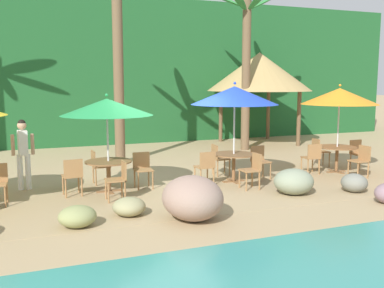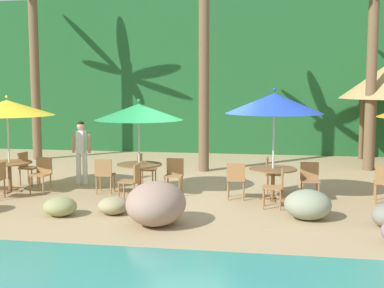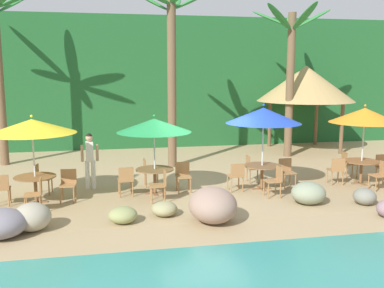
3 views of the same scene
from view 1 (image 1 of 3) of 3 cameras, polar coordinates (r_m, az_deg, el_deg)
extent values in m
plane|color=tan|center=(11.04, -3.34, -5.56)|extent=(120.00, 120.00, 0.00)
cube|color=tan|center=(11.04, -3.34, -5.54)|extent=(18.00, 5.20, 0.01)
cube|color=#1E5628|center=(19.49, -11.77, 9.08)|extent=(28.00, 2.40, 6.00)
ellipsoid|color=gray|center=(8.44, 0.07, -6.92)|extent=(1.14, 1.33, 0.84)
ellipsoid|color=#938F64|center=(8.82, -8.08, -7.95)|extent=(0.64, 0.66, 0.36)
ellipsoid|color=gray|center=(10.57, 12.90, -4.71)|extent=(0.93, 0.88, 0.60)
ellipsoid|color=#8A9058|center=(8.33, -14.48, -8.98)|extent=(0.68, 0.65, 0.39)
ellipsoid|color=gray|center=(11.20, 20.08, -4.70)|extent=(0.60, 0.63, 0.44)
cylinder|color=#9E7042|center=(10.03, -22.83, -6.27)|extent=(0.04, 0.04, 0.45)
cylinder|color=#9E7042|center=(10.38, -22.61, -5.79)|extent=(0.04, 0.04, 0.45)
cylinder|color=silver|center=(10.58, -10.73, -0.47)|extent=(0.04, 0.04, 2.11)
cone|color=#238E47|center=(10.48, -10.86, 4.69)|extent=(2.14, 2.14, 0.39)
sphere|color=#238E47|center=(10.47, -10.90, 6.19)|extent=(0.07, 0.07, 0.07)
cube|color=brown|center=(10.78, -10.58, -5.94)|extent=(0.60, 0.12, 0.03)
cube|color=brown|center=(10.78, -10.58, -5.94)|extent=(0.12, 0.60, 0.03)
cylinder|color=brown|center=(10.70, -10.63, -4.10)|extent=(0.09, 0.09, 0.71)
cylinder|color=brown|center=(10.63, -10.68, -2.23)|extent=(1.10, 1.10, 0.03)
cylinder|color=#9E7042|center=(10.80, -5.05, -4.67)|extent=(0.04, 0.04, 0.45)
cylinder|color=#9E7042|center=(10.71, -6.88, -4.81)|extent=(0.04, 0.04, 0.45)
cylinder|color=#9E7042|center=(11.13, -5.57, -4.29)|extent=(0.04, 0.04, 0.45)
cylinder|color=#9E7042|center=(11.04, -7.36, -4.42)|extent=(0.04, 0.04, 0.45)
cube|color=#9E7042|center=(10.87, -6.23, -3.31)|extent=(0.42, 0.42, 0.03)
cube|color=#9E7042|center=(11.02, -6.53, -2.12)|extent=(0.42, 0.04, 0.42)
cylinder|color=#9E7042|center=(11.75, -10.83, -3.73)|extent=(0.04, 0.04, 0.45)
cylinder|color=#9E7042|center=(11.41, -10.45, -4.08)|extent=(0.04, 0.04, 0.45)
cylinder|color=#9E7042|center=(11.69, -12.54, -3.85)|extent=(0.04, 0.04, 0.45)
cylinder|color=#9E7042|center=(11.34, -12.22, -4.20)|extent=(0.04, 0.04, 0.45)
cube|color=#9E7042|center=(11.50, -11.54, -2.80)|extent=(0.43, 0.43, 0.03)
cube|color=#9E7042|center=(11.43, -12.55, -1.90)|extent=(0.05, 0.42, 0.42)
cylinder|color=#9E7042|center=(10.70, -16.21, -5.09)|extent=(0.04, 0.04, 0.45)
cylinder|color=#9E7042|center=(10.76, -14.33, -4.94)|extent=(0.04, 0.04, 0.45)
cylinder|color=#9E7042|center=(10.35, -15.88, -5.51)|extent=(0.04, 0.04, 0.45)
cylinder|color=#9E7042|center=(10.42, -13.94, -5.35)|extent=(0.04, 0.04, 0.45)
cube|color=#9E7042|center=(10.50, -15.14, -3.94)|extent=(0.45, 0.45, 0.03)
cube|color=#9E7042|center=(10.27, -14.97, -3.09)|extent=(0.42, 0.07, 0.42)
cylinder|color=#9E7042|center=(9.72, -10.65, -6.22)|extent=(0.04, 0.04, 0.45)
cylinder|color=#9E7042|center=(10.06, -10.98, -5.74)|extent=(0.04, 0.04, 0.45)
cylinder|color=#9E7042|center=(9.78, -8.57, -6.08)|extent=(0.04, 0.04, 0.45)
cylinder|color=#9E7042|center=(10.12, -8.98, -5.61)|extent=(0.04, 0.04, 0.45)
cube|color=#9E7042|center=(9.86, -9.83, -4.55)|extent=(0.43, 0.43, 0.03)
cube|color=#9E7042|center=(9.86, -8.71, -3.38)|extent=(0.05, 0.42, 0.42)
cylinder|color=silver|center=(11.47, 5.41, 0.87)|extent=(0.04, 0.04, 2.34)
cone|color=blue|center=(11.39, 5.48, 6.22)|extent=(2.23, 2.23, 0.46)
sphere|color=blue|center=(11.38, 5.50, 7.78)|extent=(0.07, 0.07, 0.07)
cube|color=brown|center=(11.67, 5.33, -4.76)|extent=(0.60, 0.12, 0.03)
cube|color=brown|center=(11.67, 5.33, -4.76)|extent=(0.12, 0.60, 0.03)
cylinder|color=brown|center=(11.60, 5.36, -3.05)|extent=(0.09, 0.09, 0.71)
cylinder|color=brown|center=(11.54, 5.38, -1.32)|extent=(1.10, 1.10, 0.03)
cylinder|color=#9E7042|center=(12.02, 10.03, -3.45)|extent=(0.04, 0.04, 0.45)
cylinder|color=#9E7042|center=(11.83, 8.61, -3.61)|extent=(0.04, 0.04, 0.45)
cylinder|color=#9E7042|center=(12.31, 9.09, -3.16)|extent=(0.04, 0.04, 0.45)
cylinder|color=#9E7042|center=(12.12, 7.68, -3.30)|extent=(0.04, 0.04, 0.45)
cube|color=#9E7042|center=(12.02, 8.88, -2.26)|extent=(0.44, 0.44, 0.03)
cube|color=#9E7042|center=(12.15, 8.38, -1.20)|extent=(0.42, 0.06, 0.42)
cylinder|color=#9E7042|center=(12.62, 4.20, -2.80)|extent=(0.04, 0.04, 0.45)
cylinder|color=#9E7042|center=(12.30, 4.84, -3.09)|extent=(0.04, 0.04, 0.45)
cylinder|color=#9E7042|center=(12.49, 2.69, -2.90)|extent=(0.04, 0.04, 0.45)
cylinder|color=#9E7042|center=(12.17, 3.30, -3.20)|extent=(0.04, 0.04, 0.45)
cube|color=#9E7042|center=(12.35, 3.77, -1.90)|extent=(0.44, 0.44, 0.03)
cube|color=#9E7042|center=(12.24, 2.91, -1.06)|extent=(0.06, 0.42, 0.42)
cylinder|color=#9E7042|center=(11.32, 0.36, -4.04)|extent=(0.04, 0.04, 0.45)
cylinder|color=#9E7042|center=(11.47, 1.98, -3.88)|extent=(0.04, 0.04, 0.45)
cylinder|color=#9E7042|center=(11.01, 1.13, -4.39)|extent=(0.04, 0.04, 0.45)
cylinder|color=#9E7042|center=(11.16, 2.79, -4.22)|extent=(0.04, 0.04, 0.45)
cube|color=#9E7042|center=(11.19, 1.57, -2.93)|extent=(0.44, 0.44, 0.03)
cube|color=#9E7042|center=(10.98, 2.03, -2.11)|extent=(0.42, 0.06, 0.42)
cylinder|color=#9E7042|center=(10.66, 6.98, -4.87)|extent=(0.04, 0.04, 0.45)
cylinder|color=#9E7042|center=(10.96, 6.09, -4.49)|extent=(0.04, 0.04, 0.45)
cylinder|color=#9E7042|center=(10.83, 8.65, -4.69)|extent=(0.04, 0.04, 0.45)
cylinder|color=#9E7042|center=(11.13, 7.73, -4.33)|extent=(0.04, 0.04, 0.45)
cube|color=#9E7042|center=(10.84, 7.39, -3.35)|extent=(0.42, 0.42, 0.03)
cube|color=#9E7042|center=(10.90, 8.32, -2.27)|extent=(0.04, 0.42, 0.42)
cylinder|color=silver|center=(13.33, 18.20, 1.37)|extent=(0.04, 0.04, 2.28)
cone|color=orange|center=(13.25, 18.40, 5.83)|extent=(2.16, 2.16, 0.46)
sphere|color=orange|center=(13.25, 18.45, 7.15)|extent=(0.07, 0.07, 0.07)
cube|color=brown|center=(13.50, 17.99, -3.37)|extent=(0.60, 0.12, 0.03)
cube|color=brown|center=(13.50, 17.99, -3.37)|extent=(0.12, 0.60, 0.03)
cylinder|color=brown|center=(13.43, 18.05, -1.89)|extent=(0.09, 0.09, 0.71)
cylinder|color=brown|center=(13.38, 18.12, -0.39)|extent=(1.10, 1.10, 0.03)
cylinder|color=#9E7042|center=(14.01, 21.71, -2.27)|extent=(0.04, 0.04, 0.45)
cylinder|color=#9E7042|center=(13.77, 20.64, -2.39)|extent=(0.04, 0.04, 0.45)
cylinder|color=#9E7042|center=(14.27, 20.72, -2.04)|extent=(0.04, 0.04, 0.45)
cylinder|color=#9E7042|center=(14.03, 19.65, -2.15)|extent=(0.04, 0.04, 0.45)
cube|color=#9E7042|center=(13.98, 20.73, -1.24)|extent=(0.43, 0.43, 0.03)
cube|color=#9E7042|center=(14.09, 20.22, -0.34)|extent=(0.42, 0.04, 0.42)
cylinder|color=#9E7042|center=(14.41, 16.46, -1.75)|extent=(0.04, 0.04, 0.45)
cylinder|color=#9E7042|center=(14.11, 17.20, -1.98)|extent=(0.04, 0.04, 0.45)
cylinder|color=#9E7042|center=(14.23, 15.22, -1.82)|extent=(0.04, 0.04, 0.45)
cylinder|color=#9E7042|center=(13.93, 15.94, -2.06)|extent=(0.04, 0.04, 0.45)
cube|color=#9E7042|center=(14.13, 16.24, -0.94)|extent=(0.47, 0.47, 0.03)
cube|color=#9E7042|center=(14.00, 15.57, -0.19)|extent=(0.09, 0.42, 0.42)
cylinder|color=#9E7042|center=(13.06, 13.84, -2.64)|extent=(0.04, 0.04, 0.45)
cylinder|color=#9E7042|center=(13.24, 15.18, -2.54)|extent=(0.04, 0.04, 0.45)
cylinder|color=#9E7042|center=(12.76, 14.64, -2.92)|extent=(0.04, 0.04, 0.45)
cylinder|color=#9E7042|center=(12.95, 16.00, -2.82)|extent=(0.04, 0.04, 0.45)
cube|color=#9E7042|center=(12.96, 14.96, -1.69)|extent=(0.46, 0.46, 0.03)
cube|color=#9E7042|center=(12.76, 15.45, -0.97)|extent=(0.42, 0.07, 0.42)
cylinder|color=#9E7042|center=(12.59, 20.48, -3.32)|extent=(0.04, 0.04, 0.45)
cylinder|color=#9E7042|center=(12.85, 19.39, -3.04)|extent=(0.04, 0.04, 0.45)
cylinder|color=#9E7042|center=(12.84, 21.64, -3.17)|extent=(0.04, 0.04, 0.45)
cylinder|color=#9E7042|center=(13.09, 20.54, -2.90)|extent=(0.04, 0.04, 0.45)
cube|color=#9E7042|center=(12.80, 20.57, -2.05)|extent=(0.43, 0.43, 0.03)
cube|color=#9E7042|center=(12.91, 21.25, -1.13)|extent=(0.05, 0.42, 0.42)
cylinder|color=brown|center=(14.21, -9.43, 10.00)|extent=(0.32, 0.32, 6.21)
cylinder|color=brown|center=(16.93, 6.94, 9.10)|extent=(0.32, 0.32, 5.84)
ellipsoid|color=#2D7A38|center=(17.71, 9.66, 17.76)|extent=(1.71, 0.52, 0.91)
ellipsoid|color=#2D7A38|center=(18.08, 6.70, 17.56)|extent=(0.93, 1.68, 0.96)
cylinder|color=brown|center=(19.26, 3.70, 3.59)|extent=(0.16, 0.16, 2.20)
cylinder|color=brown|center=(20.37, 9.74, 3.73)|extent=(0.16, 0.16, 2.20)
cylinder|color=brown|center=(17.16, 7.05, 3.00)|extent=(0.16, 0.16, 2.20)
cylinder|color=brown|center=(18.40, 13.53, 3.17)|extent=(0.16, 0.16, 2.20)
cone|color=tan|center=(18.70, 8.63, 9.15)|extent=(4.29, 4.29, 1.56)
cylinder|color=white|center=(11.44, -21.16, -3.42)|extent=(0.13, 0.13, 0.86)
cylinder|color=white|center=(11.44, -20.26, -3.37)|extent=(0.13, 0.13, 0.86)
cube|color=silver|center=(11.33, -20.89, 0.18)|extent=(0.23, 0.36, 0.58)
cylinder|color=tan|center=(11.33, -21.99, -0.13)|extent=(0.08, 0.08, 0.50)
cylinder|color=tan|center=(11.34, -19.77, -0.01)|extent=(0.08, 0.08, 0.50)
sphere|color=tan|center=(11.28, -20.99, 2.24)|extent=(0.21, 0.21, 0.21)
sphere|color=black|center=(11.28, -21.01, 2.50)|extent=(0.18, 0.18, 0.18)
camera|label=2|loc=(5.60, 88.23, 1.05)|focal=48.80mm
camera|label=3|loc=(2.42, 145.62, 16.39)|focal=41.32mm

